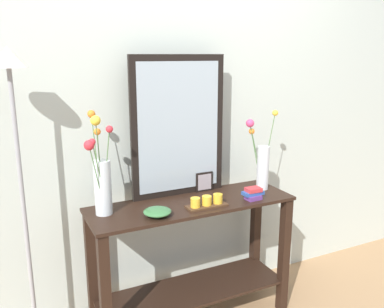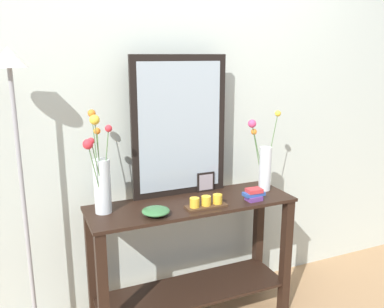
% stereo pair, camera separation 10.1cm
% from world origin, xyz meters
% --- Properties ---
extents(wall_back, '(6.40, 0.08, 2.70)m').
position_xyz_m(wall_back, '(0.00, 0.32, 1.35)').
color(wall_back, beige).
rests_on(wall_back, ground).
extents(console_table, '(1.25, 0.40, 0.80)m').
position_xyz_m(console_table, '(0.00, 0.00, 0.49)').
color(console_table, black).
rests_on(console_table, ground).
extents(mirror_leaning, '(0.61, 0.03, 0.87)m').
position_xyz_m(mirror_leaning, '(-0.01, 0.17, 1.24)').
color(mirror_leaning, black).
rests_on(mirror_leaning, console_table).
extents(tall_vase_left, '(0.16, 0.21, 0.57)m').
position_xyz_m(tall_vase_left, '(-0.53, 0.05, 1.01)').
color(tall_vase_left, silver).
rests_on(tall_vase_left, console_table).
extents(vase_right, '(0.21, 0.11, 0.52)m').
position_xyz_m(vase_right, '(0.52, 0.03, 0.99)').
color(vase_right, silver).
rests_on(vase_right, console_table).
extents(candle_tray, '(0.24, 0.09, 0.07)m').
position_xyz_m(candle_tray, '(0.04, -0.11, 0.83)').
color(candle_tray, '#472D1C').
rests_on(candle_tray, console_table).
extents(picture_frame_small, '(0.12, 0.01, 0.13)m').
position_xyz_m(picture_frame_small, '(0.16, 0.15, 0.87)').
color(picture_frame_small, black).
rests_on(picture_frame_small, console_table).
extents(decorative_bowl, '(0.16, 0.16, 0.05)m').
position_xyz_m(decorative_bowl, '(-0.27, -0.11, 0.83)').
color(decorative_bowl, '#38703D').
rests_on(decorative_bowl, console_table).
extents(book_stack, '(0.13, 0.08, 0.07)m').
position_xyz_m(book_stack, '(0.36, -0.11, 0.84)').
color(book_stack, '#663884').
rests_on(book_stack, console_table).
extents(floor_lamp, '(0.24, 0.24, 1.71)m').
position_xyz_m(floor_lamp, '(-0.93, 0.08, 1.15)').
color(floor_lamp, '#9E9EA3').
rests_on(floor_lamp, ground).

